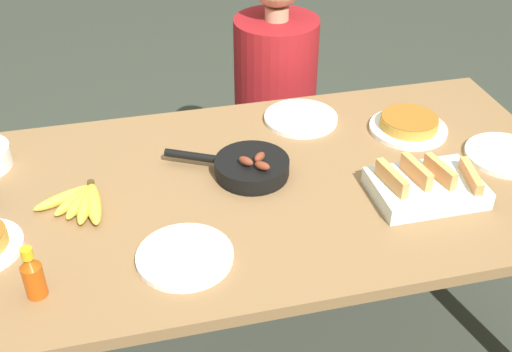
% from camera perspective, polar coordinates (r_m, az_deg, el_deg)
% --- Properties ---
extents(ground_plane, '(14.00, 14.00, 0.00)m').
position_cam_1_polar(ground_plane, '(2.33, 0.00, -15.28)').
color(ground_plane, '#383D33').
extents(dining_table, '(1.87, 0.95, 0.72)m').
position_cam_1_polar(dining_table, '(1.88, 0.00, -2.78)').
color(dining_table, olive).
rests_on(dining_table, ground_plane).
extents(banana_bunch, '(0.19, 0.20, 0.04)m').
position_cam_1_polar(banana_bunch, '(1.80, -15.21, -2.19)').
color(banana_bunch, gold).
rests_on(banana_bunch, dining_table).
extents(melon_tray, '(0.30, 0.21, 0.10)m').
position_cam_1_polar(melon_tray, '(1.84, 14.88, -0.87)').
color(melon_tray, silver).
rests_on(melon_tray, dining_table).
extents(skillet, '(0.35, 0.24, 0.08)m').
position_cam_1_polar(skillet, '(1.86, -0.57, 0.81)').
color(skillet, black).
rests_on(skillet, dining_table).
extents(frittata_plate_side, '(0.25, 0.25, 0.05)m').
position_cam_1_polar(frittata_plate_side, '(2.13, 13.42, 4.44)').
color(frittata_plate_side, white).
rests_on(frittata_plate_side, dining_table).
extents(empty_plate_near_front, '(0.24, 0.24, 0.02)m').
position_cam_1_polar(empty_plate_near_front, '(1.60, -6.33, -7.12)').
color(empty_plate_near_front, white).
rests_on(empty_plate_near_front, dining_table).
extents(empty_plate_far_left, '(0.24, 0.24, 0.02)m').
position_cam_1_polar(empty_plate_far_left, '(2.09, 21.33, 1.73)').
color(empty_plate_far_left, white).
rests_on(empty_plate_far_left, dining_table).
extents(empty_plate_far_right, '(0.24, 0.24, 0.02)m').
position_cam_1_polar(empty_plate_far_right, '(2.14, 4.01, 5.14)').
color(empty_plate_far_right, white).
rests_on(empty_plate_far_right, dining_table).
extents(hot_sauce_bottle, '(0.05, 0.05, 0.14)m').
position_cam_1_polar(hot_sauce_bottle, '(1.55, -19.23, -8.31)').
color(hot_sauce_bottle, '#C64C0F').
rests_on(hot_sauce_bottle, dining_table).
extents(person_figure, '(0.36, 0.36, 1.16)m').
position_cam_1_polar(person_figure, '(2.62, 1.67, 4.92)').
color(person_figure, black).
rests_on(person_figure, ground_plane).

